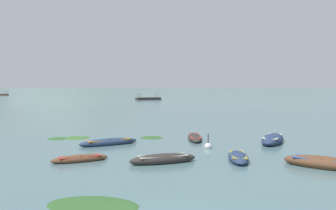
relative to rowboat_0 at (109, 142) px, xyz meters
The scene contains 15 objects.
ground_plane 1484.43m from the rowboat_0, 89.85° to the left, with size 6000.00×6000.00×0.00m, color slate.
mountain_2 2183.95m from the rowboat_0, 103.27° to the left, with size 1030.76×1030.76×373.19m, color slate.
rowboat_0 is the anchor object (origin of this frame).
rowboat_1 11.95m from the rowboat_0, ahead, with size 3.24×4.66×0.80m.
rowboat_2 6.79m from the rowboat_0, 20.99° to the left, with size 1.11×4.32×0.48m.
rowboat_3 9.69m from the rowboat_0, 33.93° to the right, with size 1.43×3.45×0.54m.
rowboat_4 14.01m from the rowboat_0, 31.01° to the right, with size 3.95×3.43×0.72m.
rowboat_5 5.60m from the rowboat_0, 97.87° to the right, with size 3.22×2.11×0.46m.
rowboat_6 7.09m from the rowboat_0, 57.27° to the right, with size 3.90×2.20×0.62m.
ferry_0 84.59m from the rowboat_0, 90.32° to the left, with size 8.12×5.26×2.54m.
mooring_buoy 7.03m from the rowboat_0, 12.23° to the right, with size 0.50×0.50×1.12m.
weed_patch_0 5.43m from the rowboat_0, 146.03° to the left, with size 1.55×1.66×0.14m, color #2D5628.
weed_patch_1 4.49m from the rowboat_0, 49.60° to the left, with size 1.80×1.90×0.14m, color #2D5628.
weed_patch_2 12.91m from the rowboat_0, 83.91° to the right, with size 3.31×2.08×0.14m, color #2D5628.
weed_patch_3 4.60m from the rowboat_0, 132.70° to the left, with size 2.17×1.98×0.14m, color #38662D.
Camera 1 is at (-0.23, -9.32, 4.13)m, focal length 37.72 mm.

